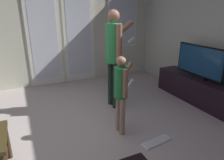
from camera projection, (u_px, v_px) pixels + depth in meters
ground_plane at (62, 146)px, 2.64m from camera, size 5.96×5.04×0.02m
wall_back_with_doors at (38, 24)px, 4.35m from camera, size 5.96×0.09×2.85m
tv_stand at (196, 89)px, 3.87m from camera, size 0.42×1.73×0.47m
flat_screen_tv at (200, 62)px, 3.69m from camera, size 0.08×1.04×0.60m
person_adult at (114, 51)px, 3.41m from camera, size 0.66×0.49×1.69m
person_child at (121, 89)px, 2.71m from camera, size 0.37×0.31×1.12m
loose_keyboard at (156, 142)px, 2.68m from camera, size 0.45×0.18×0.02m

